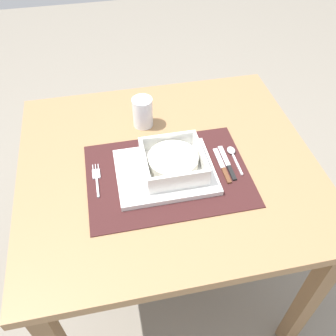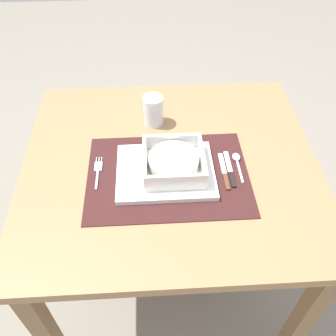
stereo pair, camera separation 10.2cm
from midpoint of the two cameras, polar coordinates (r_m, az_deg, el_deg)
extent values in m
plane|color=gray|center=(1.65, -1.85, -16.50)|extent=(6.00, 6.00, 0.00)
cube|color=#936D47|center=(1.09, -2.70, 0.32)|extent=(0.87, 0.79, 0.03)
cube|color=brown|center=(1.30, 18.83, -19.14)|extent=(0.05, 0.05, 0.67)
cube|color=brown|center=(1.60, -18.15, -1.73)|extent=(0.05, 0.05, 0.67)
cube|color=brown|center=(1.65, 8.94, 2.23)|extent=(0.05, 0.05, 0.67)
cube|color=#381919|center=(1.04, -2.80, -1.23)|extent=(0.46, 0.33, 0.00)
cube|color=white|center=(1.03, -3.25, -0.74)|extent=(0.28, 0.22, 0.02)
cube|color=white|center=(1.03, -2.05, 0.09)|extent=(0.17, 0.17, 0.01)
cube|color=white|center=(1.00, -6.56, 0.53)|extent=(0.01, 0.17, 0.05)
cube|color=white|center=(1.02, 2.31, 1.83)|extent=(0.01, 0.17, 0.05)
cube|color=white|center=(0.95, -1.24, -2.12)|extent=(0.15, 0.01, 0.05)
cube|color=white|center=(1.06, -2.85, 4.16)|extent=(0.15, 0.01, 0.05)
cylinder|color=silver|center=(1.01, -2.08, 0.93)|extent=(0.14, 0.14, 0.03)
cube|color=silver|center=(1.03, -13.76, -3.17)|extent=(0.01, 0.07, 0.00)
cube|color=silver|center=(1.06, -13.86, -1.07)|extent=(0.02, 0.04, 0.00)
cylinder|color=silver|center=(1.08, -14.31, -0.07)|extent=(0.00, 0.02, 0.00)
cylinder|color=silver|center=(1.08, -13.91, -0.02)|extent=(0.00, 0.02, 0.00)
cylinder|color=silver|center=(1.08, -13.51, 0.04)|extent=(0.00, 0.02, 0.00)
cube|color=silver|center=(1.07, 8.15, 0.39)|extent=(0.01, 0.08, 0.00)
ellipsoid|color=silver|center=(1.11, 7.28, 2.62)|extent=(0.02, 0.03, 0.01)
cube|color=black|center=(1.04, 7.21, -0.90)|extent=(0.01, 0.06, 0.01)
cube|color=silver|center=(1.09, 6.15, 1.76)|extent=(0.01, 0.08, 0.00)
cube|color=#59331E|center=(1.03, 6.37, -1.31)|extent=(0.01, 0.06, 0.01)
cube|color=silver|center=(1.08, 5.34, 1.40)|extent=(0.01, 0.08, 0.00)
cylinder|color=white|center=(1.18, -6.47, 8.55)|extent=(0.06, 0.06, 0.10)
cylinder|color=maroon|center=(1.19, -6.39, 7.78)|extent=(0.05, 0.05, 0.05)
camera|label=1|loc=(0.05, -92.87, -3.00)|focal=38.98mm
camera|label=2|loc=(0.05, 87.13, 3.00)|focal=38.98mm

